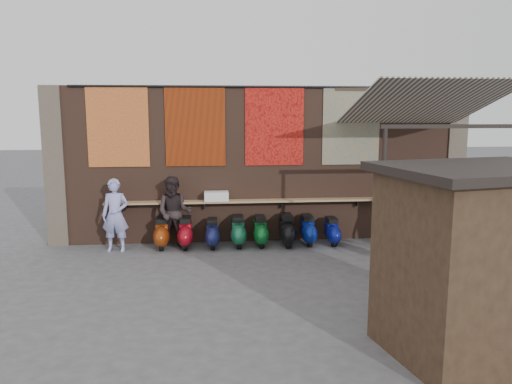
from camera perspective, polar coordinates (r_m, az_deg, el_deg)
The scene contains 32 objects.
ground at distance 10.83m, azimuth 2.15°, elevation -8.96°, with size 70.00×70.00×0.00m, color #474749.
brick_wall at distance 13.04m, azimuth 0.66°, elevation 3.17°, with size 10.00×0.40×4.00m, color brown.
pier_left at distance 13.52m, azimuth -21.85°, elevation 2.72°, with size 0.50×0.50×4.00m, color #4C4238.
pier_right at distance 14.53m, azimuth 21.54°, elevation 3.15°, with size 0.50×0.50×4.00m, color #4C4238.
eating_counter at distance 12.80m, azimuth 0.82°, elevation -1.01°, with size 8.00×0.32×0.05m, color #9E7A51.
shelf_box at distance 12.68m, azimuth -4.54°, elevation -0.48°, with size 0.61×0.31×0.24m, color white.
tapestry_redgold at distance 12.87m, azimuth -15.50°, elevation 7.22°, with size 1.50×0.02×2.00m, color maroon.
tapestry_sun at distance 12.68m, azimuth -6.95°, elevation 7.46°, with size 1.50×0.02×2.00m, color #D2400C.
tapestry_orange at distance 12.79m, azimuth 2.12°, elevation 7.54°, with size 1.50×0.02×2.00m, color red.
tapestry_multi at distance 13.19m, azimuth 10.84°, elevation 7.43°, with size 1.50×0.02×2.00m, color teal.
hang_rail at distance 12.75m, azimuth 0.79°, elevation 11.94°, with size 0.06×0.06×9.50m, color black.
scooter_stool_0 at distance 12.65m, azimuth -10.68°, elevation -4.64°, with size 0.36×0.80×0.76m, color #87310C, non-canonical shape.
scooter_stool_1 at distance 12.60m, azimuth -8.05°, elevation -4.63°, with size 0.36×0.80×0.76m, color maroon, non-canonical shape.
scooter_stool_2 at distance 12.54m, azimuth -5.00°, elevation -4.75°, with size 0.34×0.75×0.71m, color navy, non-canonical shape.
scooter_stool_3 at distance 12.61m, azimuth -2.05°, elevation -4.52°, with size 0.36×0.80×0.76m, color #1B6E48, non-canonical shape.
scooter_stool_4 at distance 12.64m, azimuth 0.51°, elevation -4.52°, with size 0.35×0.79×0.75m, color #0E6327, non-canonical shape.
scooter_stool_5 at distance 12.68m, azimuth 3.53°, elevation -4.39°, with size 0.38×0.83×0.79m, color black, non-canonical shape.
scooter_stool_6 at distance 12.81m, azimuth 5.94°, elevation -4.37°, with size 0.35×0.79×0.75m, color navy, non-canonical shape.
scooter_stool_7 at distance 12.90m, azimuth 8.68°, elevation -4.47°, with size 0.33×0.72×0.69m, color navy, non-canonical shape.
diner_left at distance 12.55m, azimuth -15.77°, elevation -2.55°, with size 0.65×0.43×1.78m, color #979BDC.
diner_right at distance 12.47m, azimuth -9.33°, elevation -2.36°, with size 0.87×0.68×1.80m, color #292022.
shopper_navy at distance 11.02m, azimuth 19.43°, elevation -4.52°, with size 1.01×0.42×1.72m, color black.
shopper_grey at distance 11.82m, azimuth 24.84°, elevation -4.05°, with size 1.08×0.62×1.68m, color slate.
shopper_tan at distance 12.39m, azimuth 18.37°, elevation -3.01°, with size 0.83×0.54×1.70m, color #996D61.
market_stall at distance 7.63m, azimuth 24.00°, elevation -7.66°, with size 2.35×1.76×2.54m, color black.
stall_roof at distance 7.37m, azimuth 24.68°, elevation 2.30°, with size 2.63×2.02×0.12m, color black.
stall_sign at distance 8.18m, azimuth 20.10°, elevation -2.19°, with size 1.20×0.04×0.50m, color gold.
stall_shelf at distance 8.40m, azimuth 19.75°, elevation -8.31°, with size 1.95×0.10×0.06m, color #473321.
awning_canvas at distance 12.11m, azimuth 18.57°, elevation 9.57°, with size 3.20×3.40×0.03m, color beige.
awning_ledger at distance 13.59m, azimuth 15.91°, elevation 11.31°, with size 3.30×0.08×0.12m, color #33261C.
awning_header at distance 10.76m, azimuth 21.67°, elevation 6.99°, with size 3.00×0.08×0.08m, color black.
awning_post_left at distance 10.36m, azimuth 14.24°, elevation -1.23°, with size 0.09×0.09×3.10m, color black.
Camera 1 is at (-1.36, -10.19, 3.39)m, focal length 35.00 mm.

